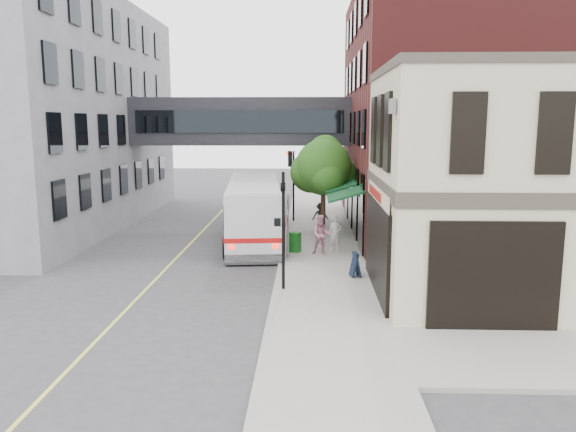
# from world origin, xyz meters

# --- Properties ---
(ground) EXTENTS (120.00, 120.00, 0.00)m
(ground) POSITION_xyz_m (0.00, 0.00, 0.00)
(ground) COLOR #38383A
(ground) RESTS_ON ground
(sidewalk_main) EXTENTS (4.00, 60.00, 0.15)m
(sidewalk_main) POSITION_xyz_m (2.00, 14.00, 0.07)
(sidewalk_main) COLOR gray
(sidewalk_main) RESTS_ON ground
(corner_building) EXTENTS (10.19, 8.12, 8.45)m
(corner_building) POSITION_xyz_m (8.97, 2.00, 4.21)
(corner_building) COLOR beige
(corner_building) RESTS_ON ground
(brick_building) EXTENTS (13.76, 18.00, 14.00)m
(brick_building) POSITION_xyz_m (9.98, 15.00, 6.99)
(brick_building) COLOR #521A19
(brick_building) RESTS_ON ground
(opposite_building) EXTENTS (14.00, 24.00, 14.00)m
(opposite_building) POSITION_xyz_m (-17.00, 16.00, 7.00)
(opposite_building) COLOR slate
(opposite_building) RESTS_ON ground
(skyway_bridge) EXTENTS (14.00, 3.18, 3.00)m
(skyway_bridge) POSITION_xyz_m (-3.00, 18.00, 6.50)
(skyway_bridge) COLOR black
(skyway_bridge) RESTS_ON ground
(traffic_signal_near) EXTENTS (0.44, 0.22, 4.60)m
(traffic_signal_near) POSITION_xyz_m (0.37, 2.00, 2.98)
(traffic_signal_near) COLOR black
(traffic_signal_near) RESTS_ON sidewalk_main
(traffic_signal_far) EXTENTS (0.53, 0.28, 4.50)m
(traffic_signal_far) POSITION_xyz_m (0.26, 17.00, 3.34)
(traffic_signal_far) COLOR black
(traffic_signal_far) RESTS_ON sidewalk_main
(street_sign_pole) EXTENTS (0.08, 0.75, 3.00)m
(street_sign_pole) POSITION_xyz_m (0.39, 7.00, 1.93)
(street_sign_pole) COLOR gray
(street_sign_pole) RESTS_ON sidewalk_main
(street_tree) EXTENTS (3.80, 3.20, 5.60)m
(street_tree) POSITION_xyz_m (2.19, 13.22, 3.91)
(street_tree) COLOR #382619
(street_tree) RESTS_ON sidewalk_main
(lane_marking) EXTENTS (0.12, 40.00, 0.01)m
(lane_marking) POSITION_xyz_m (-5.00, 10.00, 0.01)
(lane_marking) COLOR #D8CC4C
(lane_marking) RESTS_ON ground
(bus) EXTENTS (3.81, 12.27, 3.25)m
(bus) POSITION_xyz_m (-1.67, 11.79, 1.82)
(bus) COLOR silver
(bus) RESTS_ON ground
(pedestrian_a) EXTENTS (0.70, 0.51, 1.76)m
(pedestrian_a) POSITION_xyz_m (2.68, 8.56, 1.03)
(pedestrian_a) COLOR silver
(pedestrian_a) RESTS_ON sidewalk_main
(pedestrian_b) EXTENTS (0.95, 0.75, 1.91)m
(pedestrian_b) POSITION_xyz_m (1.99, 7.81, 1.11)
(pedestrian_b) COLOR pink
(pedestrian_b) RESTS_ON sidewalk_main
(pedestrian_c) EXTENTS (1.05, 0.69, 1.54)m
(pedestrian_c) POSITION_xyz_m (2.08, 14.46, 0.92)
(pedestrian_c) COLOR black
(pedestrian_c) RESTS_ON sidewalk_main
(newspaper_box) EXTENTS (0.62, 0.59, 0.98)m
(newspaper_box) POSITION_xyz_m (0.70, 8.20, 0.64)
(newspaper_box) COLOR #155F1A
(newspaper_box) RESTS_ON sidewalk_main
(sandwich_board) EXTENTS (0.47, 0.63, 1.02)m
(sandwich_board) POSITION_xyz_m (3.30, 3.82, 0.66)
(sandwich_board) COLOR black
(sandwich_board) RESTS_ON sidewalk_main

